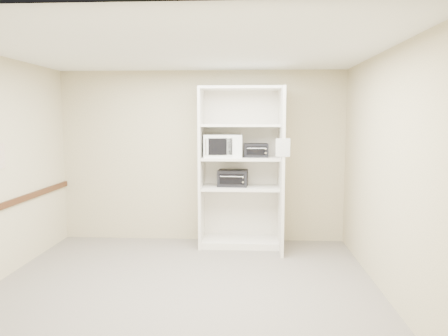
# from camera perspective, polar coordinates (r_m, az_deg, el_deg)

# --- Properties ---
(floor) EXTENTS (4.50, 4.00, 0.01)m
(floor) POSITION_cam_1_polar(r_m,az_deg,el_deg) (5.31, -5.16, -15.07)
(floor) COLOR slate
(floor) RESTS_ON ground
(ceiling) EXTENTS (4.50, 4.00, 0.01)m
(ceiling) POSITION_cam_1_polar(r_m,az_deg,el_deg) (5.00, -5.48, 15.08)
(ceiling) COLOR white
(wall_back) EXTENTS (4.50, 0.02, 2.70)m
(wall_back) POSITION_cam_1_polar(r_m,az_deg,el_deg) (6.95, -2.88, 1.51)
(wall_back) COLOR beige
(wall_back) RESTS_ON ground
(wall_front) EXTENTS (4.50, 0.02, 2.70)m
(wall_front) POSITION_cam_1_polar(r_m,az_deg,el_deg) (3.04, -10.90, -4.96)
(wall_front) COLOR beige
(wall_front) RESTS_ON ground
(wall_right) EXTENTS (0.02, 4.00, 2.70)m
(wall_right) POSITION_cam_1_polar(r_m,az_deg,el_deg) (5.15, 20.27, -0.60)
(wall_right) COLOR beige
(wall_right) RESTS_ON ground
(shelving_unit) EXTENTS (1.24, 0.92, 2.42)m
(shelving_unit) POSITION_cam_1_polar(r_m,az_deg,el_deg) (6.64, 2.58, -0.62)
(shelving_unit) COLOR white
(shelving_unit) RESTS_ON floor
(microwave) EXTENTS (0.59, 0.47, 0.34)m
(microwave) POSITION_cam_1_polar(r_m,az_deg,el_deg) (6.63, -0.17, 2.93)
(microwave) COLOR white
(microwave) RESTS_ON shelving_unit
(toaster_oven_upper) EXTENTS (0.37, 0.29, 0.21)m
(toaster_oven_upper) POSITION_cam_1_polar(r_m,az_deg,el_deg) (6.63, 4.18, 2.33)
(toaster_oven_upper) COLOR black
(toaster_oven_upper) RESTS_ON shelving_unit
(toaster_oven_lower) EXTENTS (0.47, 0.36, 0.25)m
(toaster_oven_lower) POSITION_cam_1_polar(r_m,az_deg,el_deg) (6.69, 1.17, -1.31)
(toaster_oven_lower) COLOR black
(toaster_oven_lower) RESTS_ON shelving_unit
(paper_sign) EXTENTS (0.19, 0.01, 0.24)m
(paper_sign) POSITION_cam_1_polar(r_m,az_deg,el_deg) (6.00, 7.70, 2.66)
(paper_sign) COLOR white
(paper_sign) RESTS_ON shelving_unit
(wall_poster) EXTENTS (0.01, 0.22, 0.30)m
(wall_poster) POSITION_cam_1_polar(r_m,az_deg,el_deg) (5.87, -27.27, 1.35)
(wall_poster) COLOR silver
(wall_poster) RESTS_ON wall_left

